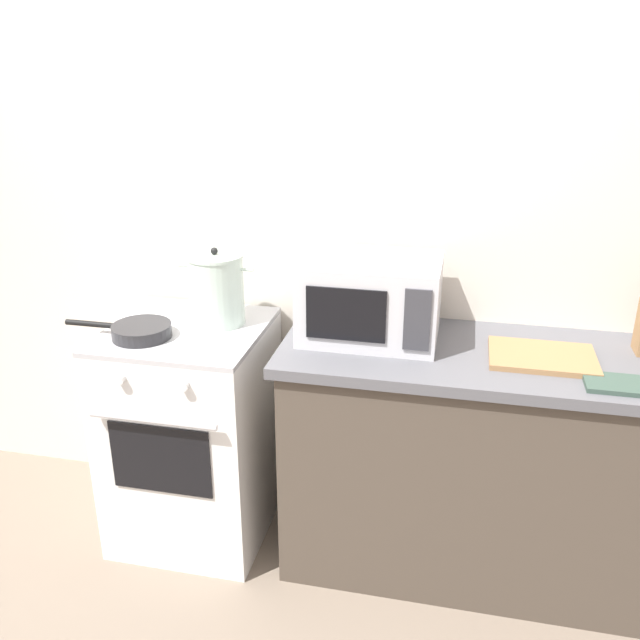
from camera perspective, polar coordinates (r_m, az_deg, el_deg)
The scene contains 9 objects.
back_wall at distance 2.71m, azimuth 4.11°, elevation 7.56°, with size 4.40×0.10×2.50m, color silver.
lower_cabinet_right at distance 2.70m, azimuth 15.45°, elevation -12.18°, with size 1.64×0.56×0.88m, color #4C4238.
countertop_right at distance 2.48m, azimuth 16.50°, elevation -3.29°, with size 1.70×0.60×0.04m, color #59595E.
stove at distance 2.85m, azimuth -10.68°, elevation -9.26°, with size 0.60×0.64×0.92m.
stock_pot at distance 2.64m, azimuth -8.76°, elevation 2.61°, with size 0.30×0.22×0.31m.
frying_pan at distance 2.60m, azimuth -15.01°, elevation -0.88°, with size 0.42×0.22×0.05m.
microwave at distance 2.48m, azimuth 4.31°, elevation 1.83°, with size 0.50×0.37×0.30m.
cutting_board at distance 2.46m, azimuth 18.29°, elevation -2.98°, with size 0.36×0.26×0.02m, color #997047.
oven_mitt at distance 2.35m, azimuth 23.59°, elevation -4.97°, with size 0.18×0.14×0.02m, color #384C42.
Camera 1 is at (0.68, -1.63, 1.91)m, focal length 37.81 mm.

